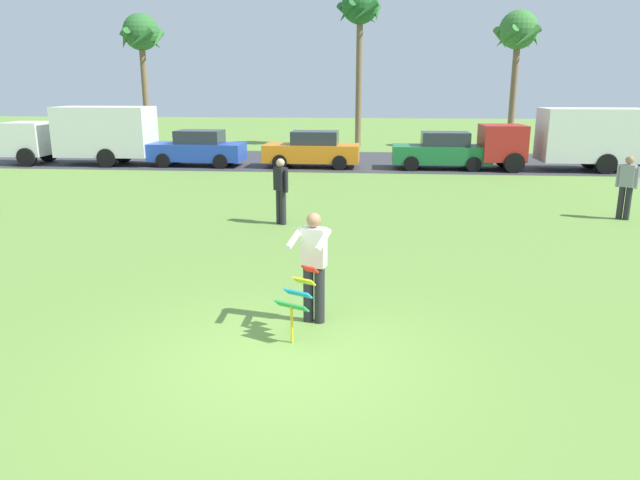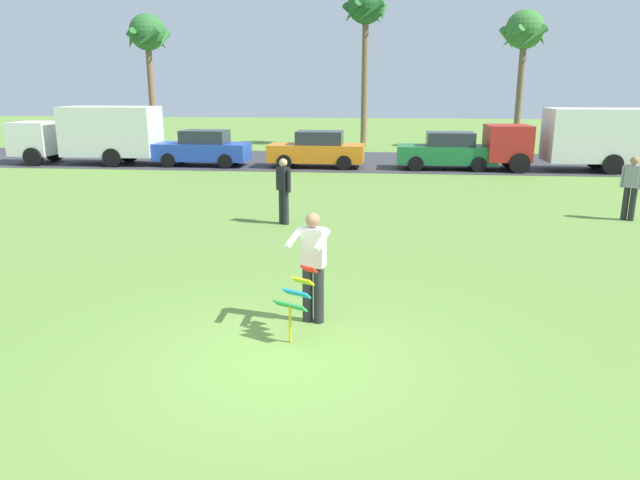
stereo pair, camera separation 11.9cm
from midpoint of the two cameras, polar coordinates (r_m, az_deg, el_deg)
The scene contains 14 objects.
ground_plane at distance 8.04m, azimuth -3.44°, elevation -11.61°, with size 120.00×120.00×0.00m, color olive.
road_strip at distance 28.81m, azimuth 3.58°, elevation 7.61°, with size 120.00×8.00×0.01m, color #38383D.
person_kite_flyer at distance 8.94m, azimuth -0.33°, elevation -2.27°, with size 0.64×0.73×1.73m.
kite_held at distance 8.45m, azimuth -1.86°, elevation -5.30°, with size 0.61×0.73×1.03m.
parked_truck_white_box at distance 29.35m, azimuth -20.85°, elevation 9.59°, with size 6.73×2.19×2.62m.
parked_car_blue at distance 27.51m, azimuth -11.12°, elevation 8.65°, with size 4.24×1.91×1.60m.
parked_car_orange at distance 26.46m, azimuth -0.16°, elevation 8.69°, with size 4.21×1.86×1.60m.
parked_car_green at distance 26.46m, azimuth 12.26°, elevation 8.35°, with size 4.22×1.87×1.60m.
parked_truck_red_cab at distance 27.51m, azimuth 23.72°, elevation 9.03°, with size 6.73×2.19×2.62m.
palm_tree_left_near at distance 38.14m, azimuth -16.21°, elevation 18.26°, with size 2.58×2.71×7.63m.
palm_tree_right_near at distance 36.00m, azimuth 4.54°, elevation 21.04°, with size 2.58×2.71×9.00m.
palm_tree_centre_far at distance 36.18m, azimuth 19.21°, elevation 18.17°, with size 2.58×2.71×7.57m.
person_walker_near at distance 15.50m, azimuth -3.32°, elevation 4.94°, with size 0.43×0.43×1.73m.
person_walker_far at distance 18.00m, azimuth 28.01°, elevation 4.61°, with size 0.47×0.39×1.73m.
Camera 2 is at (1.29, -7.09, 3.56)m, focal length 33.15 mm.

